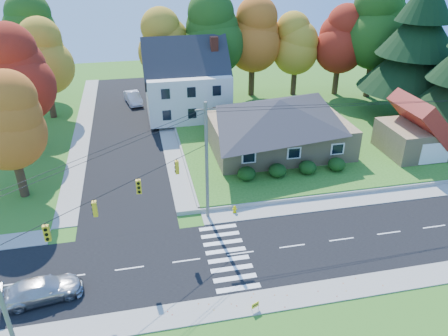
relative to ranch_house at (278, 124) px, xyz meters
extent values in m
plane|color=#3D7923|center=(-8.00, -16.00, -3.27)|extent=(120.00, 120.00, 0.00)
cube|color=black|center=(-8.00, -16.00, -3.26)|extent=(90.00, 8.00, 0.02)
cube|color=black|center=(-16.00, 10.00, -3.25)|extent=(8.00, 44.00, 0.02)
cube|color=#9C9A90|center=(-8.00, -11.00, -3.23)|extent=(90.00, 2.00, 0.08)
cube|color=#9C9A90|center=(-8.00, -21.00, -3.23)|extent=(90.00, 2.00, 0.08)
cube|color=#3D7923|center=(5.00, 5.00, -3.02)|extent=(30.00, 30.00, 0.50)
cube|color=tan|center=(0.00, 0.00, -1.17)|extent=(14.00, 10.00, 3.20)
pyramid|color=#26262B|center=(0.00, 0.00, 1.53)|extent=(14.60, 10.60, 2.20)
cube|color=silver|center=(-8.00, 12.00, 0.03)|extent=(10.00, 8.00, 5.60)
pyramid|color=#26262B|center=(-8.00, 12.00, 4.03)|extent=(10.40, 8.40, 2.40)
cube|color=brown|center=(-4.50, 12.00, 2.03)|extent=(0.90, 0.90, 9.60)
cube|color=tan|center=(14.00, -4.00, -1.27)|extent=(7.00, 6.00, 3.00)
pyramid|color=maroon|center=(14.00, -4.00, 1.03)|extent=(7.30, 6.30, 1.60)
cube|color=silver|center=(14.00, -7.05, -1.57)|extent=(3.20, 0.10, 2.20)
ellipsoid|color=#163A10|center=(-5.00, -6.20, -2.13)|extent=(1.70, 1.70, 1.27)
ellipsoid|color=#163A10|center=(-2.00, -6.20, -2.13)|extent=(1.70, 1.70, 1.27)
ellipsoid|color=#163A10|center=(1.00, -6.20, -2.13)|extent=(1.70, 1.70, 1.27)
ellipsoid|color=#163A10|center=(4.00, -6.20, -2.13)|extent=(1.70, 1.70, 1.27)
cylinder|color=#666059|center=(-9.50, -10.80, 1.73)|extent=(0.26, 0.26, 10.00)
cube|color=#666059|center=(-9.50, -10.80, 6.13)|extent=(1.60, 0.12, 0.12)
cube|color=gold|center=(-20.00, -19.20, 2.68)|extent=(0.34, 0.26, 1.00)
cube|color=gold|center=(-17.50, -17.20, 2.68)|extent=(0.26, 0.34, 1.00)
cube|color=gold|center=(-14.80, -15.05, 2.68)|extent=(0.34, 0.26, 1.00)
cube|color=gold|center=(-12.00, -12.80, 2.68)|extent=(0.26, 0.34, 1.00)
cylinder|color=black|center=(-16.00, -16.00, 3.33)|extent=(13.02, 10.43, 0.04)
cylinder|color=#3F2A19|center=(-10.00, 18.00, -0.07)|extent=(0.80, 0.80, 5.40)
sphere|color=#B88D23|center=(-10.00, 18.00, 3.83)|extent=(6.72, 6.72, 6.72)
sphere|color=#B88D23|center=(-10.00, 18.00, 5.51)|extent=(5.91, 5.91, 5.91)
sphere|color=#B88D23|center=(-10.00, 18.00, 7.19)|extent=(5.11, 5.11, 5.11)
cylinder|color=#3F2A19|center=(-4.00, 17.00, 0.38)|extent=(0.86, 0.86, 6.30)
sphere|color=#244F15|center=(-4.00, 17.00, 4.93)|extent=(7.84, 7.84, 7.84)
sphere|color=#244F15|center=(-4.00, 17.00, 6.89)|extent=(6.90, 6.90, 6.90)
sphere|color=#244F15|center=(-4.00, 17.00, 8.85)|extent=(5.96, 5.96, 5.96)
cylinder|color=#3F2A19|center=(2.00, 18.00, 0.16)|extent=(0.83, 0.83, 5.85)
sphere|color=#C55C1B|center=(2.00, 18.00, 4.38)|extent=(7.28, 7.28, 7.28)
sphere|color=#C55C1B|center=(2.00, 18.00, 6.20)|extent=(6.41, 6.41, 6.41)
sphere|color=#C55C1B|center=(2.00, 18.00, 8.02)|extent=(5.53, 5.53, 5.53)
cylinder|color=#3F2A19|center=(8.00, 17.00, -0.29)|extent=(0.77, 0.77, 4.95)
sphere|color=#B88D23|center=(8.00, 17.00, 3.28)|extent=(6.16, 6.16, 6.16)
sphere|color=#B88D23|center=(8.00, 17.00, 4.82)|extent=(5.42, 5.42, 5.42)
sphere|color=#B88D23|center=(8.00, 17.00, 6.36)|extent=(4.68, 4.68, 4.68)
cylinder|color=#3F2A19|center=(14.00, 16.00, -0.07)|extent=(0.80, 0.80, 5.40)
sphere|color=maroon|center=(14.00, 16.00, 3.83)|extent=(6.72, 6.72, 6.72)
sphere|color=maroon|center=(14.00, 16.00, 5.51)|extent=(5.91, 5.91, 5.91)
sphere|color=maroon|center=(14.00, 16.00, 7.19)|extent=(5.11, 5.11, 5.11)
cylinder|color=#3F2A19|center=(18.00, 14.00, 0.61)|extent=(0.89, 0.89, 6.75)
sphere|color=#244F15|center=(18.00, 14.00, 5.48)|extent=(8.40, 8.40, 8.40)
sphere|color=#244F15|center=(18.00, 14.00, 7.58)|extent=(7.39, 7.39, 7.39)
sphere|color=#244F15|center=(18.00, 14.00, 9.68)|extent=(6.38, 6.38, 6.38)
cylinder|color=#3F2A19|center=(19.00, 6.00, -1.33)|extent=(0.40, 0.40, 2.88)
cone|color=black|center=(19.00, 6.00, 4.11)|extent=(12.80, 12.80, 6.72)
cone|color=black|center=(19.00, 6.00, 7.95)|extent=(9.60, 9.60, 6.08)
cylinder|color=#3F2A19|center=(-25.00, -4.00, -0.79)|extent=(0.77, 0.77, 4.95)
sphere|color=#C55C1B|center=(-25.00, -4.00, 2.78)|extent=(6.16, 6.16, 6.16)
sphere|color=#C55C1B|center=(-25.00, -4.00, 4.32)|extent=(5.42, 5.42, 5.42)
sphere|color=#C55C1B|center=(-25.00, -4.00, 5.86)|extent=(4.68, 4.68, 4.68)
cylinder|color=#3F2A19|center=(-26.00, 6.00, -0.34)|extent=(0.83, 0.83, 5.85)
sphere|color=maroon|center=(-26.00, 6.00, 3.88)|extent=(7.28, 7.28, 7.28)
sphere|color=maroon|center=(-26.00, 6.00, 5.70)|extent=(6.41, 6.41, 6.41)
sphere|color=maroon|center=(-26.00, 6.00, 7.52)|extent=(5.53, 5.53, 5.53)
cylinder|color=#3F2A19|center=(-25.00, 16.00, -0.57)|extent=(0.80, 0.80, 5.40)
sphere|color=#B88D23|center=(-25.00, 16.00, 3.33)|extent=(6.72, 6.72, 6.72)
sphere|color=#B88D23|center=(-25.00, 16.00, 5.01)|extent=(5.91, 5.91, 5.91)
sphere|color=#B88D23|center=(-25.00, 16.00, 6.69)|extent=(5.11, 5.11, 5.11)
cylinder|color=#3F2A19|center=(-27.00, 24.00, -0.12)|extent=(0.86, 0.86, 6.30)
sphere|color=#244F15|center=(-27.00, 24.00, 4.43)|extent=(7.84, 7.84, 7.84)
sphere|color=#244F15|center=(-27.00, 24.00, 6.39)|extent=(6.90, 6.90, 6.90)
sphere|color=#244F15|center=(-27.00, 24.00, 8.35)|extent=(5.96, 5.96, 5.96)
imported|color=#B5B5BB|center=(-21.42, -17.76, -2.52)|extent=(5.22, 2.76, 1.44)
imported|color=silver|center=(-14.71, 19.11, -2.42)|extent=(2.67, 5.23, 1.64)
cylinder|color=#D6C600|center=(-7.20, -10.72, -3.22)|extent=(0.32, 0.32, 0.09)
cylinder|color=#D6C600|center=(-7.20, -10.72, -2.95)|extent=(0.21, 0.21, 0.49)
sphere|color=#D6C600|center=(-7.20, -10.72, -2.66)|extent=(0.23, 0.23, 0.23)
cylinder|color=#D6C600|center=(-7.20, -10.72, -2.87)|extent=(0.41, 0.22, 0.11)
cylinder|color=black|center=(-8.67, -21.64, -3.03)|extent=(0.02, 0.02, 0.46)
cylinder|color=black|center=(-8.26, -21.64, -3.03)|extent=(0.02, 0.02, 0.46)
cube|color=yellow|center=(-8.46, -21.64, -2.76)|extent=(0.52, 0.25, 0.37)
camera|label=1|loc=(-14.47, -40.61, 17.16)|focal=35.00mm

